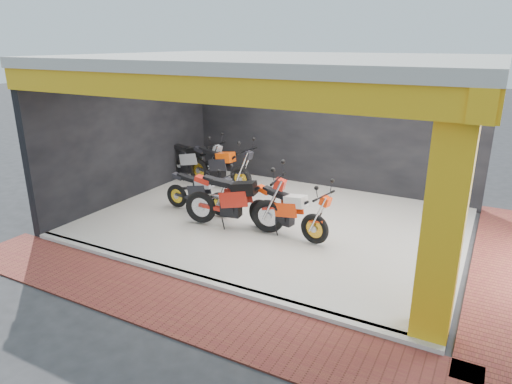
# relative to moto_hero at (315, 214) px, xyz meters

# --- Properties ---
(ground) EXTENTS (80.00, 80.00, 0.00)m
(ground) POSITION_rel_moto_hero_xyz_m (-1.26, -1.19, -0.74)
(ground) COLOR #2D2D30
(ground) RESTS_ON ground
(showroom_floor) EXTENTS (8.00, 6.00, 0.10)m
(showroom_floor) POSITION_rel_moto_hero_xyz_m (-1.26, 0.81, -0.69)
(showroom_floor) COLOR white
(showroom_floor) RESTS_ON ground
(showroom_ceiling) EXTENTS (8.40, 6.40, 0.20)m
(showroom_ceiling) POSITION_rel_moto_hero_xyz_m (-1.26, 0.81, 2.86)
(showroom_ceiling) COLOR beige
(showroom_ceiling) RESTS_ON corner_column
(back_wall) EXTENTS (8.20, 0.20, 3.50)m
(back_wall) POSITION_rel_moto_hero_xyz_m (-1.26, 3.91, 1.01)
(back_wall) COLOR black
(back_wall) RESTS_ON ground
(left_wall) EXTENTS (0.20, 6.20, 3.50)m
(left_wall) POSITION_rel_moto_hero_xyz_m (-5.36, 0.81, 1.01)
(left_wall) COLOR black
(left_wall) RESTS_ON ground
(corner_column) EXTENTS (0.50, 0.50, 3.50)m
(corner_column) POSITION_rel_moto_hero_xyz_m (2.49, -1.94, 1.01)
(corner_column) COLOR #EDB013
(corner_column) RESTS_ON ground
(header_beam_front) EXTENTS (8.40, 0.30, 0.40)m
(header_beam_front) POSITION_rel_moto_hero_xyz_m (-1.26, -2.19, 2.56)
(header_beam_front) COLOR #EDB013
(header_beam_front) RESTS_ON corner_column
(header_beam_right) EXTENTS (0.30, 6.40, 0.40)m
(header_beam_right) POSITION_rel_moto_hero_xyz_m (2.74, 0.81, 2.56)
(header_beam_right) COLOR #EDB013
(header_beam_right) RESTS_ON corner_column
(floor_kerb) EXTENTS (8.00, 0.20, 0.10)m
(floor_kerb) POSITION_rel_moto_hero_xyz_m (-1.26, -2.21, -0.69)
(floor_kerb) COLOR white
(floor_kerb) RESTS_ON ground
(paver_front) EXTENTS (9.00, 1.40, 0.03)m
(paver_front) POSITION_rel_moto_hero_xyz_m (-1.26, -2.99, -0.73)
(paver_front) COLOR brown
(paver_front) RESTS_ON ground
(moto_hero) EXTENTS (2.20, 1.14, 1.28)m
(moto_hero) POSITION_rel_moto_hero_xyz_m (0.00, 0.00, 0.00)
(moto_hero) COLOR #FF3B0A
(moto_hero) RESTS_ON showroom_floor
(moto_row_a) EXTENTS (1.92, 0.71, 1.17)m
(moto_row_a) POSITION_rel_moto_hero_xyz_m (-2.47, 0.39, -0.05)
(moto_row_a) COLOR black
(moto_row_a) RESTS_ON showroom_floor
(moto_row_b) EXTENTS (2.53, 1.24, 1.48)m
(moto_row_b) POSITION_rel_moto_hero_xyz_m (-1.06, 0.05, 0.10)
(moto_row_b) COLOR red
(moto_row_b) RESTS_ON showroom_floor
(moto_row_c) EXTENTS (2.41, 1.15, 1.42)m
(moto_row_c) POSITION_rel_moto_hero_xyz_m (-2.95, 2.16, 0.07)
(moto_row_c) COLOR black
(moto_row_c) RESTS_ON showroom_floor
(moto_row_d) EXTENTS (2.30, 0.88, 1.40)m
(moto_row_d) POSITION_rel_moto_hero_xyz_m (-4.06, 2.40, 0.06)
(moto_row_d) COLOR #97999E
(moto_row_d) RESTS_ON showroom_floor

